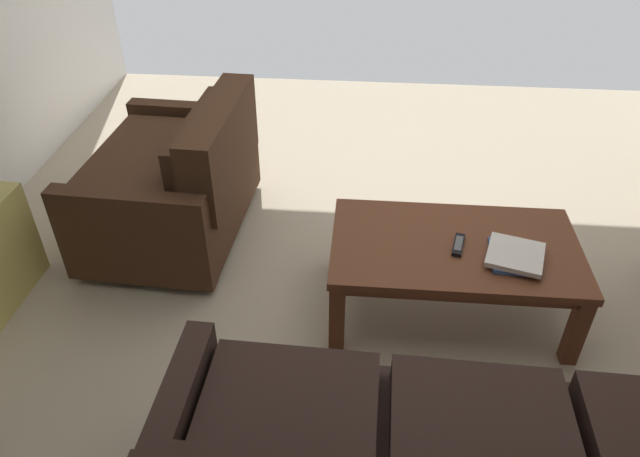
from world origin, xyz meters
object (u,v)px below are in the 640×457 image
(tv_remote, at_px, (458,245))
(loveseat_near, at_px, (177,180))
(coffee_table, at_px, (454,254))
(book_stack, at_px, (514,256))

(tv_remote, bearing_deg, loveseat_near, -20.51)
(loveseat_near, xyz_separation_m, tv_remote, (-1.49, 0.56, 0.08))
(coffee_table, xyz_separation_m, book_stack, (-0.24, 0.09, 0.09))
(loveseat_near, distance_m, book_stack, 1.84)
(coffee_table, bearing_deg, book_stack, 158.83)
(coffee_table, distance_m, tv_remote, 0.08)
(loveseat_near, distance_m, tv_remote, 1.59)
(coffee_table, bearing_deg, loveseat_near, -19.91)
(loveseat_near, height_order, book_stack, loveseat_near)
(loveseat_near, relative_size, tv_remote, 6.88)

